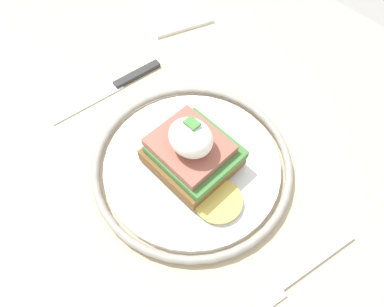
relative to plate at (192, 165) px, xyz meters
name	(u,v)px	position (x,y,z in m)	size (l,w,h in m)	color
ground_plane	(192,295)	(-0.01, 0.02, -0.74)	(6.00, 6.00, 0.00)	#9E9993
dining_table	(191,213)	(-0.01, 0.02, -0.11)	(1.07, 0.86, 0.73)	#C6B28E
plate	(192,165)	(0.00, 0.00, 0.00)	(0.25, 0.25, 0.02)	white
sandwich	(193,152)	(0.00, 0.00, 0.04)	(0.14, 0.09, 0.08)	brown
fork	(299,273)	(-0.18, 0.01, -0.01)	(0.04, 0.14, 0.00)	silver
knife	(116,86)	(0.18, -0.01, -0.01)	(0.04, 0.18, 0.01)	#2D2D2D
napkin	(173,9)	(0.25, -0.19, 0.00)	(0.11, 0.10, 0.01)	white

